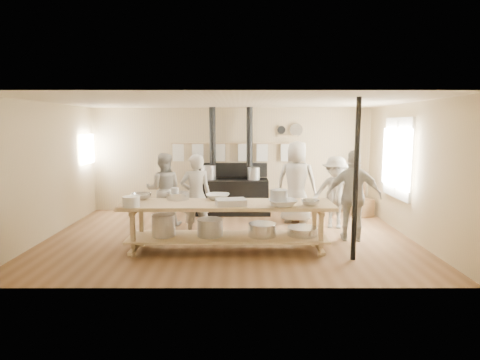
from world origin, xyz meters
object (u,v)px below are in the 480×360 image
(prep_table, at_px, (227,222))
(cook_far_left, at_px, (196,196))
(stove, at_px, (231,193))
(cook_right, at_px, (354,196))
(cook_center, at_px, (297,182))
(chair, at_px, (362,206))
(cook_left, at_px, (164,190))
(roasting_pan, at_px, (231,202))
(cook_by_window, at_px, (335,192))

(prep_table, xyz_separation_m, cook_far_left, (-0.62, 0.87, 0.29))
(stove, xyz_separation_m, cook_far_left, (-0.63, -2.15, 0.29))
(cook_far_left, bearing_deg, cook_right, 164.45)
(cook_center, bearing_deg, chair, -142.97)
(cook_far_left, height_order, chair, cook_far_left)
(cook_left, bearing_deg, prep_table, 123.27)
(stove, height_order, roasting_pan, stove)
(prep_table, height_order, cook_right, cook_right)
(prep_table, relative_size, cook_far_left, 2.21)
(cook_left, relative_size, chair, 1.85)
(stove, bearing_deg, cook_center, -32.06)
(cook_right, bearing_deg, roasting_pan, 30.31)
(cook_far_left, xyz_separation_m, chair, (3.78, 1.84, -0.56))
(prep_table, distance_m, cook_center, 2.59)
(stove, bearing_deg, cook_far_left, -106.22)
(stove, height_order, cook_by_window, stove)
(prep_table, distance_m, cook_far_left, 1.11)
(chair, bearing_deg, cook_left, 170.58)
(cook_far_left, relative_size, cook_center, 0.89)
(cook_left, height_order, roasting_pan, cook_left)
(chair, bearing_deg, prep_table, -159.60)
(cook_far_left, bearing_deg, stove, -117.74)
(stove, xyz_separation_m, cook_right, (2.35, -2.36, 0.33))
(cook_by_window, xyz_separation_m, roasting_pan, (-2.16, -1.82, 0.14))
(chair, bearing_deg, cook_by_window, -150.05)
(cook_right, height_order, chair, cook_right)
(stove, distance_m, cook_far_left, 2.26)
(cook_center, relative_size, roasting_pan, 3.75)
(cook_far_left, bearing_deg, roasting_pan, 111.22)
(stove, distance_m, cook_center, 1.79)
(cook_right, distance_m, chair, 2.28)
(prep_table, bearing_deg, cook_center, 54.62)
(cook_far_left, height_order, roasting_pan, cook_far_left)
(cook_center, bearing_deg, cook_right, 138.03)
(cook_by_window, bearing_deg, cook_far_left, -152.81)
(cook_center, distance_m, chair, 1.90)
(cook_by_window, bearing_deg, roasting_pan, -127.15)
(cook_center, distance_m, cook_by_window, 0.91)
(chair, height_order, roasting_pan, roasting_pan)
(cook_far_left, relative_size, cook_by_window, 1.07)
(cook_far_left, distance_m, cook_by_window, 2.95)
(cook_center, bearing_deg, roasting_pan, 75.30)
(prep_table, bearing_deg, roasting_pan, -71.21)
(stove, bearing_deg, prep_table, -90.04)
(stove, relative_size, cook_center, 1.42)
(cook_left, bearing_deg, stove, -144.85)
(cook_left, xyz_separation_m, chair, (4.58, 0.88, -0.54))
(cook_far_left, xyz_separation_m, roasting_pan, (0.70, -1.08, 0.09))
(roasting_pan, bearing_deg, chair, 43.53)
(cook_left, bearing_deg, cook_far_left, 125.11)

